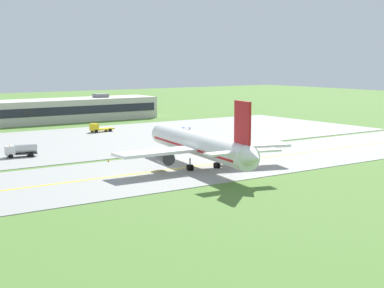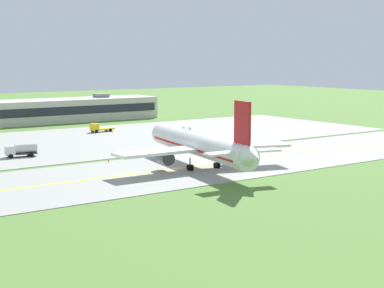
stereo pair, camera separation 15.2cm
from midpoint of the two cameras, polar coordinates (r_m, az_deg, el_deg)
name	(u,v)px [view 1 (the left image)]	position (r m, az deg, el deg)	size (l,w,h in m)	color
ground_plane	(173,170)	(102.56, -1.92, -2.49)	(500.00, 500.00, 0.00)	#517A33
taxiway_strip	(173,170)	(102.55, -1.92, -2.47)	(240.00, 28.00, 0.10)	gray
apron_pad	(112,139)	(143.44, -7.76, 0.51)	(140.00, 52.00, 0.10)	gray
taxiway_centreline	(173,169)	(102.54, -1.92, -2.44)	(220.00, 0.60, 0.01)	yellow
airplane_lead	(200,145)	(103.29, 0.71, -0.09)	(32.20, 39.56, 12.70)	white
service_truck_baggage	(98,128)	(156.56, -9.01, 1.53)	(6.51, 2.65, 2.59)	yellow
service_truck_fuel	(21,149)	(120.05, -16.16, -0.51)	(6.26, 3.11, 2.65)	silver
service_truck_catering	(186,132)	(143.13, -0.57, 1.16)	(4.94, 6.17, 2.65)	#264CA5
terminal_building	(68,110)	(187.43, -11.83, 3.23)	(56.29, 13.50, 8.06)	beige
traffic_cone_near_edge	(108,161)	(110.81, -8.08, -1.61)	(0.44, 0.44, 0.60)	orange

